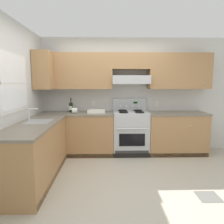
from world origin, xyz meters
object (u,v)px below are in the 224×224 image
(stove, at_px, (131,132))
(wine_bottle, at_px, (71,107))
(bowl, at_px, (96,112))
(paper_towel_roll, at_px, (75,110))

(stove, distance_m, wine_bottle, 1.43)
(wine_bottle, distance_m, bowl, 0.59)
(stove, relative_size, paper_towel_roll, 10.75)
(paper_towel_roll, bearing_deg, stove, 2.35)
(bowl, relative_size, paper_towel_roll, 3.32)
(bowl, xyz_separation_m, paper_towel_roll, (-0.46, -0.03, 0.03))
(wine_bottle, relative_size, paper_towel_roll, 2.83)
(bowl, bearing_deg, wine_bottle, 166.56)
(wine_bottle, bearing_deg, stove, -4.84)
(stove, height_order, paper_towel_roll, stove)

